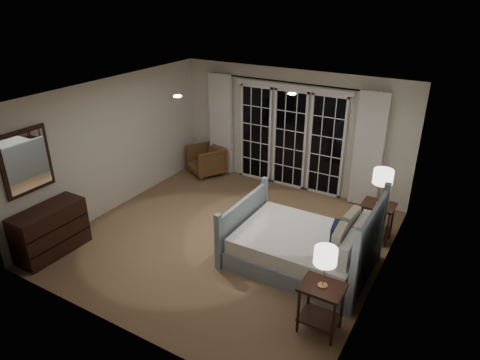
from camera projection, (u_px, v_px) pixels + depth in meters
The scene contains 20 objects.
floor at pixel (228, 238), 7.41m from camera, with size 5.00×5.00×0.00m, color brown.
ceiling at pixel (226, 95), 6.36m from camera, with size 5.00×5.00×0.00m, color white.
wall_left at pixel (114, 145), 8.03m from camera, with size 0.02×5.00×2.50m, color beige.
wall_right at pixel (385, 209), 5.74m from camera, with size 0.02×5.00×2.50m, color beige.
wall_back at pixel (291, 130), 8.84m from camera, with size 5.00×0.02×2.50m, color beige.
wall_front at pixel (113, 247), 4.92m from camera, with size 5.00×0.02×2.50m, color beige.
french_doors at pixel (290, 138), 8.88m from camera, with size 2.50×0.04×2.20m.
curtain_rod at pixel (291, 83), 8.35m from camera, with size 0.03×0.03×3.50m, color black.
curtain_left at pixel (221, 124), 9.55m from camera, with size 0.55×0.10×2.25m, color white.
curtain_right at pixel (368, 151), 8.03m from camera, with size 0.55×0.10×2.25m, color white.
downlight_a at pixel (292, 94), 6.47m from camera, with size 0.12×0.12×0.01m, color white.
downlight_b at pixel (177, 96), 6.33m from camera, with size 0.12×0.12×0.01m, color white.
bed at pixel (305, 247), 6.59m from camera, with size 2.11×1.50×1.22m.
nightstand_left at pixel (321, 301), 5.25m from camera, with size 0.53×0.42×0.69m.
nightstand_right at pixel (377, 216), 7.18m from camera, with size 0.53×0.42×0.68m.
lamp_left at pixel (325, 257), 4.98m from camera, with size 0.28×0.28×0.54m.
lamp_right at pixel (383, 177), 6.88m from camera, with size 0.32×0.32×0.62m.
armchair at pixel (207, 160), 9.77m from camera, with size 0.71×0.73×0.67m, color brown.
dresser at pixel (50, 231), 6.85m from camera, with size 0.49×1.15×0.81m.
mirror at pixel (26, 162), 6.48m from camera, with size 0.05×0.85×1.00m.
Camera 1 is at (3.37, -5.34, 4.01)m, focal length 32.00 mm.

